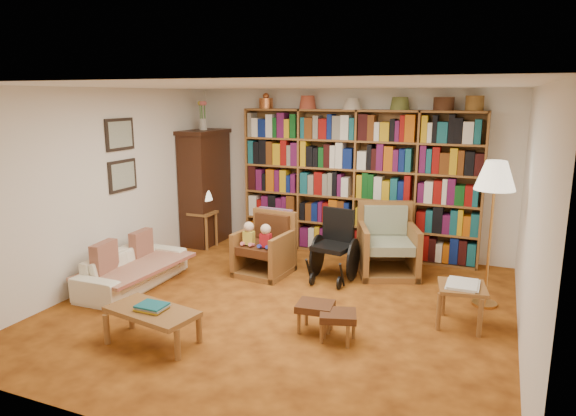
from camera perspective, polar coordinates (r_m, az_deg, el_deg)
The scene contains 23 objects.
floor at distance 6.07m, azimuth -0.46°, elevation -10.91°, with size 5.00×5.00×0.00m, color #B7631C.
ceiling at distance 5.58m, azimuth -0.51°, elevation 13.41°, with size 5.00×5.00×0.00m, color white.
wall_back at distance 8.02m, azimuth 6.57°, elevation 4.06°, with size 5.00×5.00×0.00m, color white.
wall_front at distance 3.61m, azimuth -16.39°, elevation -6.75°, with size 5.00×5.00×0.00m, color white.
wall_left at distance 7.04m, azimuth -19.55°, elevation 2.27°, with size 5.00×5.00×0.00m, color white.
wall_right at distance 5.26m, azimuth 25.42°, elevation -1.47°, with size 5.00×5.00×0.00m, color white.
bookshelf at distance 7.81m, azimuth 7.61°, elevation 3.23°, with size 3.60×0.30×2.42m.
curio_cabinet at distance 8.52m, azimuth -9.18°, elevation 2.46°, with size 0.50×0.95×2.40m.
framed_pictures at distance 7.20m, azimuth -18.04°, elevation 5.60°, with size 0.03×0.52×0.97m.
sofa at distance 6.91m, azimuth -16.83°, elevation -6.47°, with size 0.62×1.58×0.46m, color white.
sofa_throw at distance 6.86m, azimuth -16.55°, elevation -5.99°, with size 0.80×1.49×0.04m, color beige.
cushion_left at distance 7.18m, azimuth -15.99°, elevation -3.87°, with size 0.12×0.38×0.38m, color maroon.
cushion_right at distance 6.68m, azimuth -19.72°, elevation -5.35°, with size 0.13×0.41×0.41m, color maroon.
side_table_lamp at distance 8.35m, azimuth -9.42°, elevation -1.51°, with size 0.38×0.38×0.58m.
table_lamp at distance 8.25m, azimuth -9.54°, elevation 1.66°, with size 0.33×0.33×0.45m.
armchair_leather at distance 7.10m, azimuth -2.41°, elevation -4.40°, with size 0.73×0.77×0.86m.
armchair_sage at distance 7.22m, azimuth 11.20°, elevation -4.24°, with size 1.05×1.05×0.95m.
wheelchair at distance 6.87m, azimuth 5.23°, elevation -4.39°, with size 0.53×0.75×0.93m.
floor_lamp at distance 6.16m, azimuth 22.01°, elevation 2.74°, with size 0.45×0.45×1.70m.
side_table_papers at distance 5.77m, azimuth 18.76°, elevation -8.79°, with size 0.55×0.55×0.48m.
footstool_a at distance 5.39m, azimuth 3.05°, elevation -11.08°, with size 0.40×0.35×0.31m.
footstool_b at distance 5.22m, azimuth 5.58°, elevation -12.03°, with size 0.43×0.40×0.30m.
coffee_table at distance 5.30m, azimuth -14.88°, elevation -11.29°, with size 0.99×0.61×0.41m.
Camera 1 is at (2.19, -5.13, 2.40)m, focal length 32.00 mm.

